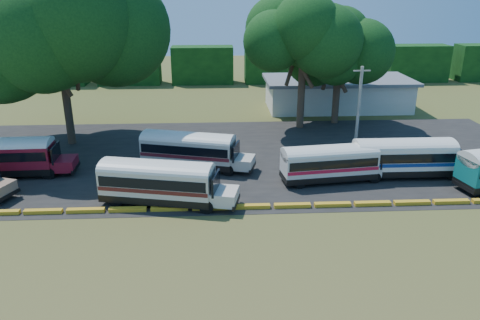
{
  "coord_description": "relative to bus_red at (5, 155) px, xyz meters",
  "views": [
    {
      "loc": [
        1.98,
        -29.77,
        15.4
      ],
      "look_at": [
        3.91,
        6.0,
        1.94
      ],
      "focal_mm": 35.0,
      "sensor_mm": 36.0,
      "label": 1
    }
  ],
  "objects": [
    {
      "name": "tree_west",
      "position": [
        3.0,
        8.69,
        9.7
      ],
      "size": [
        14.13,
        14.13,
        16.83
      ],
      "color": "#3D301E",
      "rests_on": "ground"
    },
    {
      "name": "bus_cream_east",
      "position": [
        15.63,
        0.97,
        -0.08
      ],
      "size": [
        10.29,
        5.05,
        3.29
      ],
      "rotation": [
        0.0,
        0.0,
        -0.27
      ],
      "color": "black",
      "rests_on": "ground"
    },
    {
      "name": "bus_white_red",
      "position": [
        27.36,
        -2.65,
        -0.17
      ],
      "size": [
        9.72,
        3.48,
        3.12
      ],
      "rotation": [
        0.0,
        0.0,
        0.12
      ],
      "color": "black",
      "rests_on": "ground"
    },
    {
      "name": "asphalt_strip",
      "position": [
        16.91,
        3.63,
        -1.92
      ],
      "size": [
        64.0,
        24.0,
        0.02
      ],
      "primitive_type": "cube",
      "color": "black",
      "rests_on": "ground"
    },
    {
      "name": "bus_cream_west",
      "position": [
        13.71,
        -6.17,
        -0.04
      ],
      "size": [
        10.51,
        4.64,
        3.36
      ],
      "rotation": [
        0.0,
        0.0,
        -0.22
      ],
      "color": "black",
      "rests_on": "ground"
    },
    {
      "name": "ground",
      "position": [
        15.91,
        -8.37,
        -1.93
      ],
      "size": [
        160.0,
        160.0,
        0.0
      ],
      "primitive_type": "plane",
      "color": "#3F531B",
      "rests_on": "ground"
    },
    {
      "name": "bus_red",
      "position": [
        0.0,
        0.0,
        0.0
      ],
      "size": [
        10.34,
        2.87,
        3.37
      ],
      "rotation": [
        0.0,
        0.0,
        0.03
      ],
      "color": "black",
      "rests_on": "ground"
    },
    {
      "name": "bus_white_blue",
      "position": [
        33.89,
        -1.93,
        -0.05
      ],
      "size": [
        10.15,
        2.58,
        3.34
      ],
      "rotation": [
        0.0,
        0.0,
        -0.0
      ],
      "color": "black",
      "rests_on": "ground"
    },
    {
      "name": "tree_center",
      "position": [
        27.56,
        13.21,
        8.86
      ],
      "size": [
        10.75,
        10.75,
        14.78
      ],
      "color": "#3D301E",
      "rests_on": "ground"
    },
    {
      "name": "terminal_building",
      "position": [
        33.91,
        21.63,
        0.1
      ],
      "size": [
        19.0,
        9.0,
        4.0
      ],
      "color": "silver",
      "rests_on": "ground"
    },
    {
      "name": "curb",
      "position": [
        15.91,
        -7.37,
        -1.78
      ],
      "size": [
        53.7,
        0.45,
        0.3
      ],
      "color": "gold",
      "rests_on": "ground"
    },
    {
      "name": "treeline_backdrop",
      "position": [
        15.91,
        39.63,
        1.07
      ],
      "size": [
        130.0,
        4.0,
        6.0
      ],
      "color": "black",
      "rests_on": "ground"
    },
    {
      "name": "utility_pole",
      "position": [
        31.55,
        4.67,
        2.34
      ],
      "size": [
        1.6,
        0.3,
        8.33
      ],
      "color": "gray",
      "rests_on": "ground"
    },
    {
      "name": "tree_east",
      "position": [
        31.99,
        14.81,
        6.94
      ],
      "size": [
        9.18,
        9.18,
        12.3
      ],
      "color": "#3D301E",
      "rests_on": "ground"
    }
  ]
}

